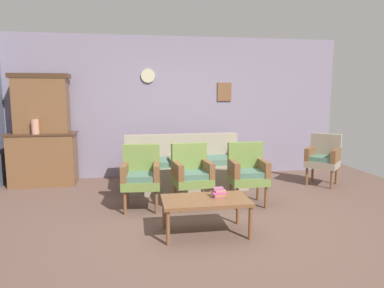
{
  "coord_description": "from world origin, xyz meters",
  "views": [
    {
      "loc": [
        -0.87,
        -4.24,
        1.62
      ],
      "look_at": [
        -0.01,
        1.02,
        0.85
      ],
      "focal_mm": 32.86,
      "sensor_mm": 36.0,
      "label": 1
    }
  ],
  "objects_px": {
    "coffee_table": "(206,203)",
    "book_stack_on_table": "(219,193)",
    "armchair_row_middle": "(248,171)",
    "floral_couch": "(185,169)",
    "vase_on_cabinet": "(35,127)",
    "armchair_near_couch_end": "(192,172)",
    "wingback_chair_by_fireplace": "(323,157)",
    "side_cabinet": "(44,159)",
    "armchair_near_cabinet": "(141,174)"
  },
  "relations": [
    {
      "from": "armchair_near_cabinet",
      "to": "armchair_near_couch_end",
      "type": "relative_size",
      "value": 1.0
    },
    {
      "from": "vase_on_cabinet",
      "to": "coffee_table",
      "type": "xyz_separation_m",
      "value": [
        2.46,
        -2.49,
        -0.68
      ]
    },
    {
      "from": "vase_on_cabinet",
      "to": "wingback_chair_by_fireplace",
      "type": "distance_m",
      "value": 5.05
    },
    {
      "from": "armchair_row_middle",
      "to": "floral_couch",
      "type": "bearing_deg",
      "value": 125.77
    },
    {
      "from": "coffee_table",
      "to": "book_stack_on_table",
      "type": "relative_size",
      "value": 6.36
    },
    {
      "from": "side_cabinet",
      "to": "armchair_near_couch_end",
      "type": "distance_m",
      "value": 2.9
    },
    {
      "from": "wingback_chair_by_fireplace",
      "to": "vase_on_cabinet",
      "type": "bearing_deg",
      "value": 172.91
    },
    {
      "from": "side_cabinet",
      "to": "vase_on_cabinet",
      "type": "xyz_separation_m",
      "value": [
        -0.06,
        -0.18,
        0.59
      ]
    },
    {
      "from": "floral_couch",
      "to": "armchair_row_middle",
      "type": "distance_m",
      "value": 1.34
    },
    {
      "from": "vase_on_cabinet",
      "to": "armchair_row_middle",
      "type": "distance_m",
      "value": 3.65
    },
    {
      "from": "armchair_near_cabinet",
      "to": "coffee_table",
      "type": "height_order",
      "value": "armchair_near_cabinet"
    },
    {
      "from": "armchair_row_middle",
      "to": "coffee_table",
      "type": "bearing_deg",
      "value": -129.61
    },
    {
      "from": "floral_couch",
      "to": "coffee_table",
      "type": "distance_m",
      "value": 2.08
    },
    {
      "from": "vase_on_cabinet",
      "to": "armchair_near_couch_end",
      "type": "height_order",
      "value": "vase_on_cabinet"
    },
    {
      "from": "floral_couch",
      "to": "armchair_near_couch_end",
      "type": "relative_size",
      "value": 2.29
    },
    {
      "from": "vase_on_cabinet",
      "to": "armchair_row_middle",
      "type": "xyz_separation_m",
      "value": [
        3.29,
        -1.49,
        -0.56
      ]
    },
    {
      "from": "armchair_row_middle",
      "to": "book_stack_on_table",
      "type": "distance_m",
      "value": 1.18
    },
    {
      "from": "armchair_row_middle",
      "to": "wingback_chair_by_fireplace",
      "type": "bearing_deg",
      "value": 27.15
    },
    {
      "from": "side_cabinet",
      "to": "armchair_row_middle",
      "type": "bearing_deg",
      "value": -27.26
    },
    {
      "from": "vase_on_cabinet",
      "to": "floral_couch",
      "type": "height_order",
      "value": "vase_on_cabinet"
    },
    {
      "from": "side_cabinet",
      "to": "coffee_table",
      "type": "relative_size",
      "value": 1.16
    },
    {
      "from": "floral_couch",
      "to": "armchair_near_couch_end",
      "type": "xyz_separation_m",
      "value": [
        -0.05,
        -1.04,
        0.17
      ]
    },
    {
      "from": "side_cabinet",
      "to": "armchair_row_middle",
      "type": "relative_size",
      "value": 1.28
    },
    {
      "from": "armchair_near_cabinet",
      "to": "coffee_table",
      "type": "bearing_deg",
      "value": -55.5
    },
    {
      "from": "armchair_near_couch_end",
      "to": "book_stack_on_table",
      "type": "distance_m",
      "value": 1.02
    },
    {
      "from": "armchair_row_middle",
      "to": "vase_on_cabinet",
      "type": "bearing_deg",
      "value": 155.66
    },
    {
      "from": "armchair_near_cabinet",
      "to": "armchair_row_middle",
      "type": "bearing_deg",
      "value": -1.16
    },
    {
      "from": "armchair_near_couch_end",
      "to": "armchair_row_middle",
      "type": "bearing_deg",
      "value": -2.62
    },
    {
      "from": "side_cabinet",
      "to": "book_stack_on_table",
      "type": "relative_size",
      "value": 7.35
    },
    {
      "from": "armchair_row_middle",
      "to": "book_stack_on_table",
      "type": "relative_size",
      "value": 5.72
    },
    {
      "from": "armchair_row_middle",
      "to": "wingback_chair_by_fireplace",
      "type": "height_order",
      "value": "same"
    },
    {
      "from": "floral_couch",
      "to": "armchair_near_couch_end",
      "type": "distance_m",
      "value": 1.05
    },
    {
      "from": "side_cabinet",
      "to": "floral_couch",
      "type": "xyz_separation_m",
      "value": [
        2.45,
        -0.59,
        -0.14
      ]
    },
    {
      "from": "side_cabinet",
      "to": "vase_on_cabinet",
      "type": "height_order",
      "value": "vase_on_cabinet"
    },
    {
      "from": "side_cabinet",
      "to": "vase_on_cabinet",
      "type": "relative_size",
      "value": 4.55
    },
    {
      "from": "vase_on_cabinet",
      "to": "wingback_chair_by_fireplace",
      "type": "bearing_deg",
      "value": -7.09
    },
    {
      "from": "vase_on_cabinet",
      "to": "floral_couch",
      "type": "xyz_separation_m",
      "value": [
        2.51,
        -0.41,
        -0.73
      ]
    },
    {
      "from": "armchair_near_couch_end",
      "to": "book_stack_on_table",
      "type": "relative_size",
      "value": 5.72
    },
    {
      "from": "side_cabinet",
      "to": "floral_couch",
      "type": "height_order",
      "value": "side_cabinet"
    },
    {
      "from": "wingback_chair_by_fireplace",
      "to": "book_stack_on_table",
      "type": "relative_size",
      "value": 5.72
    },
    {
      "from": "book_stack_on_table",
      "to": "side_cabinet",
      "type": "bearing_deg",
      "value": 134.24
    },
    {
      "from": "book_stack_on_table",
      "to": "armchair_row_middle",
      "type": "bearing_deg",
      "value": 55.64
    },
    {
      "from": "vase_on_cabinet",
      "to": "armchair_near_couch_end",
      "type": "bearing_deg",
      "value": -30.46
    },
    {
      "from": "vase_on_cabinet",
      "to": "armchair_near_couch_end",
      "type": "distance_m",
      "value": 2.91
    },
    {
      "from": "vase_on_cabinet",
      "to": "armchair_row_middle",
      "type": "relative_size",
      "value": 0.28
    },
    {
      "from": "floral_couch",
      "to": "armchair_near_cabinet",
      "type": "relative_size",
      "value": 2.29
    },
    {
      "from": "floral_couch",
      "to": "wingback_chair_by_fireplace",
      "type": "xyz_separation_m",
      "value": [
        2.47,
        -0.21,
        0.17
      ]
    },
    {
      "from": "vase_on_cabinet",
      "to": "armchair_near_couch_end",
      "type": "xyz_separation_m",
      "value": [
        2.47,
        -1.45,
        -0.56
      ]
    },
    {
      "from": "floral_couch",
      "to": "armchair_near_cabinet",
      "type": "xyz_separation_m",
      "value": [
        -0.77,
        -1.04,
        0.17
      ]
    },
    {
      "from": "side_cabinet",
      "to": "wingback_chair_by_fireplace",
      "type": "relative_size",
      "value": 1.28
    }
  ]
}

